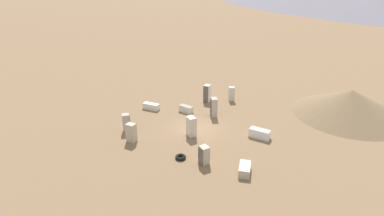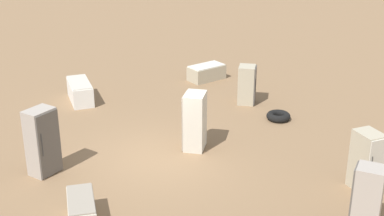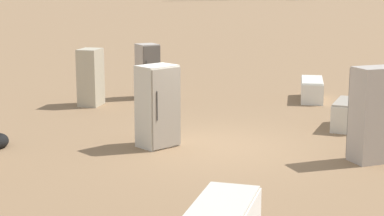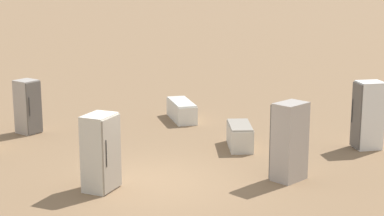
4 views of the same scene
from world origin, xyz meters
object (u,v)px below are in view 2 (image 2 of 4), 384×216
discarded_fridge_5 (247,85)px  discarded_fridge_4 (194,121)px  discarded_fridge_2 (367,199)px  scrap_tire (278,116)px  discarded_fridge_1 (80,91)px  discarded_fridge_9 (367,161)px  discarded_fridge_3 (207,72)px  discarded_fridge_7 (82,211)px  discarded_fridge_6 (42,142)px

discarded_fridge_5 → discarded_fridge_4: bearing=-16.4°
discarded_fridge_2 → scrap_tire: (-5.28, -3.99, -0.70)m
discarded_fridge_4 → discarded_fridge_1: bearing=58.6°
discarded_fridge_1 → discarded_fridge_4: 5.88m
discarded_fridge_1 → discarded_fridge_9: 10.87m
scrap_tire → discarded_fridge_1: bearing=-75.5°
discarded_fridge_3 → discarded_fridge_5: bearing=-9.1°
discarded_fridge_7 → discarded_fridge_9: 7.31m
discarded_fridge_1 → discarded_fridge_3: bearing=-172.3°
discarded_fridge_4 → discarded_fridge_6: discarded_fridge_6 is taller
discarded_fridge_4 → discarded_fridge_9: bearing=-107.2°
discarded_fridge_2 → discarded_fridge_4: bearing=67.1°
discarded_fridge_2 → discarded_fridge_5: discarded_fridge_2 is taller
discarded_fridge_1 → discarded_fridge_2: size_ratio=1.10×
discarded_fridge_1 → discarded_fridge_2: discarded_fridge_2 is taller
discarded_fridge_2 → discarded_fridge_3: (-7.93, -8.13, -0.51)m
discarded_fridge_5 → discarded_fridge_9: discarded_fridge_9 is taller
discarded_fridge_3 → discarded_fridge_2: bearing=-19.7°
discarded_fridge_5 → discarded_fridge_9: 6.75m
discarded_fridge_6 → scrap_tire: bearing=151.6°
discarded_fridge_7 → discarded_fridge_9: (-4.80, 5.49, 0.48)m
discarded_fridge_1 → scrap_tire: size_ratio=2.20×
discarded_fridge_2 → discarded_fridge_6: (1.43, -8.39, 0.13)m
discarded_fridge_3 → discarded_fridge_5: (1.70, 2.54, 0.41)m
discarded_fridge_3 → discarded_fridge_4: 6.57m
discarded_fridge_7 → discarded_fridge_9: size_ratio=0.89×
discarded_fridge_2 → discarded_fridge_9: size_ratio=1.01×
discarded_fridge_5 → discarded_fridge_6: discarded_fridge_6 is taller
discarded_fridge_2 → discarded_fridge_7: discarded_fridge_2 is taller
discarded_fridge_3 → scrap_tire: (2.65, 4.15, -0.18)m
discarded_fridge_9 → discarded_fridge_7: bearing=-10.0°
discarded_fridge_5 → discarded_fridge_6: bearing=-37.9°
discarded_fridge_6 → discarded_fridge_7: size_ratio=1.30×
discarded_fridge_5 → discarded_fridge_9: bearing=32.5°
discarded_fridge_4 → discarded_fridge_7: discarded_fridge_4 is taller
discarded_fridge_9 → scrap_tire: size_ratio=1.97×
discarded_fridge_3 → discarded_fridge_5: discarded_fridge_5 is taller
discarded_fridge_3 → discarded_fridge_7: discarded_fridge_7 is taller
discarded_fridge_1 → discarded_fridge_7: (6.32, 5.27, -0.04)m
discarded_fridge_9 → scrap_tire: bearing=-94.4°
discarded_fridge_2 → discarded_fridge_4: discarded_fridge_4 is taller
discarded_fridge_7 → discarded_fridge_4: bearing=42.5°
discarded_fridge_6 → discarded_fridge_2: bearing=104.6°
discarded_fridge_7 → scrap_tire: discarded_fridge_7 is taller
scrap_tire → discarded_fridge_7: bearing=-13.1°
discarded_fridge_2 → discarded_fridge_9: bearing=8.4°
discarded_fridge_3 → discarded_fridge_6: 9.38m
discarded_fridge_1 → discarded_fridge_6: 5.61m
discarded_fridge_4 → discarded_fridge_6: (3.37, -2.91, 0.06)m
discarded_fridge_3 → scrap_tire: size_ratio=2.05×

